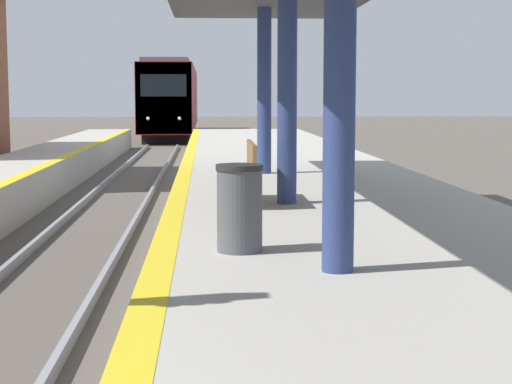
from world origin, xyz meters
name	(u,v)px	position (x,y,z in m)	size (l,w,h in m)	color
train	(173,100)	(0.00, 53.07, 2.26)	(2.86, 23.50, 4.45)	black
trash_bin	(240,208)	(2.45, 7.18, 1.36)	(0.50, 0.50, 0.91)	#4C4C51
bench	(244,171)	(2.67, 11.22, 1.40)	(0.44, 1.83, 0.92)	brown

